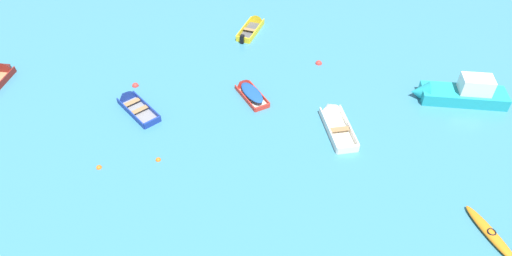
{
  "coord_description": "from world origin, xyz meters",
  "views": [
    {
      "loc": [
        -2.91,
        -0.99,
        18.34
      ],
      "look_at": [
        0.0,
        18.92,
        0.15
      ],
      "focal_mm": 31.26,
      "sensor_mm": 36.0,
      "label": 1
    }
  ],
  "objects_px": {
    "mooring_buoy_between_boats_left": "(158,160)",
    "rowboat_white_far_left": "(333,117)",
    "mooring_buoy_trailing": "(135,86)",
    "rowboat_deep_blue_far_right": "(131,102)",
    "motor_launch_turquoise_back_row_left": "(458,93)",
    "rowboat_yellow_foreground_center": "(254,25)",
    "mooring_buoy_between_boats_right": "(319,64)",
    "kayak_orange_cluster_outer": "(491,234)",
    "rowboat_red_back_row_center": "(248,90)",
    "mooring_buoy_midfield": "(99,168)",
    "rowboat_maroon_center": "(0,75)"
  },
  "relations": [
    {
      "from": "rowboat_red_back_row_center",
      "to": "mooring_buoy_trailing",
      "type": "xyz_separation_m",
      "value": [
        -7.56,
        1.94,
        -0.26
      ]
    },
    {
      "from": "kayak_orange_cluster_outer",
      "to": "mooring_buoy_between_boats_left",
      "type": "relative_size",
      "value": 11.73
    },
    {
      "from": "rowboat_white_far_left",
      "to": "rowboat_deep_blue_far_right",
      "type": "relative_size",
      "value": 1.1
    },
    {
      "from": "rowboat_white_far_left",
      "to": "rowboat_red_back_row_center",
      "type": "relative_size",
      "value": 1.25
    },
    {
      "from": "mooring_buoy_between_boats_left",
      "to": "mooring_buoy_midfield",
      "type": "bearing_deg",
      "value": -177.78
    },
    {
      "from": "rowboat_yellow_foreground_center",
      "to": "kayak_orange_cluster_outer",
      "type": "xyz_separation_m",
      "value": [
        8.46,
        -21.58,
        -0.04
      ]
    },
    {
      "from": "mooring_buoy_trailing",
      "to": "rowboat_deep_blue_far_right",
      "type": "bearing_deg",
      "value": -94.52
    },
    {
      "from": "rowboat_white_far_left",
      "to": "mooring_buoy_trailing",
      "type": "relative_size",
      "value": 9.67
    },
    {
      "from": "rowboat_yellow_foreground_center",
      "to": "mooring_buoy_between_boats_left",
      "type": "distance_m",
      "value": 16.01
    },
    {
      "from": "kayak_orange_cluster_outer",
      "to": "rowboat_yellow_foreground_center",
      "type": "bearing_deg",
      "value": 111.4
    },
    {
      "from": "mooring_buoy_between_boats_right",
      "to": "motor_launch_turquoise_back_row_left",
      "type": "bearing_deg",
      "value": -34.88
    },
    {
      "from": "rowboat_white_far_left",
      "to": "mooring_buoy_between_boats_left",
      "type": "relative_size",
      "value": 14.04
    },
    {
      "from": "rowboat_white_far_left",
      "to": "rowboat_yellow_foreground_center",
      "type": "bearing_deg",
      "value": 104.94
    },
    {
      "from": "rowboat_white_far_left",
      "to": "mooring_buoy_midfield",
      "type": "relative_size",
      "value": 13.62
    },
    {
      "from": "motor_launch_turquoise_back_row_left",
      "to": "mooring_buoy_trailing",
      "type": "bearing_deg",
      "value": 167.5
    },
    {
      "from": "rowboat_yellow_foreground_center",
      "to": "mooring_buoy_between_boats_right",
      "type": "height_order",
      "value": "rowboat_yellow_foreground_center"
    },
    {
      "from": "mooring_buoy_midfield",
      "to": "mooring_buoy_between_boats_left",
      "type": "relative_size",
      "value": 1.03
    },
    {
      "from": "rowboat_maroon_center",
      "to": "kayak_orange_cluster_outer",
      "type": "xyz_separation_m",
      "value": [
        27.05,
        -17.17,
        -0.04
      ]
    },
    {
      "from": "mooring_buoy_between_boats_right",
      "to": "mooring_buoy_midfield",
      "type": "bearing_deg",
      "value": -150.55
    },
    {
      "from": "rowboat_red_back_row_center",
      "to": "mooring_buoy_between_boats_right",
      "type": "height_order",
      "value": "rowboat_red_back_row_center"
    },
    {
      "from": "mooring_buoy_between_boats_left",
      "to": "rowboat_white_far_left",
      "type": "bearing_deg",
      "value": 10.16
    },
    {
      "from": "kayak_orange_cluster_outer",
      "to": "rowboat_red_back_row_center",
      "type": "relative_size",
      "value": 1.05
    },
    {
      "from": "rowboat_white_far_left",
      "to": "mooring_buoy_between_boats_right",
      "type": "height_order",
      "value": "rowboat_white_far_left"
    },
    {
      "from": "rowboat_white_far_left",
      "to": "rowboat_red_back_row_center",
      "type": "bearing_deg",
      "value": 144.51
    },
    {
      "from": "rowboat_white_far_left",
      "to": "mooring_buoy_between_boats_left",
      "type": "bearing_deg",
      "value": -169.84
    },
    {
      "from": "rowboat_deep_blue_far_right",
      "to": "mooring_buoy_trailing",
      "type": "height_order",
      "value": "rowboat_deep_blue_far_right"
    },
    {
      "from": "rowboat_deep_blue_far_right",
      "to": "rowboat_red_back_row_center",
      "type": "bearing_deg",
      "value": 0.55
    },
    {
      "from": "rowboat_white_far_left",
      "to": "rowboat_deep_blue_far_right",
      "type": "bearing_deg",
      "value": 164.84
    },
    {
      "from": "rowboat_yellow_foreground_center",
      "to": "mooring_buoy_between_boats_left",
      "type": "bearing_deg",
      "value": -118.04
    },
    {
      "from": "rowboat_yellow_foreground_center",
      "to": "rowboat_red_back_row_center",
      "type": "distance_m",
      "value": 8.86
    },
    {
      "from": "mooring_buoy_between_boats_left",
      "to": "mooring_buoy_trailing",
      "type": "bearing_deg",
      "value": 102.8
    },
    {
      "from": "rowboat_maroon_center",
      "to": "rowboat_white_far_left",
      "type": "relative_size",
      "value": 1.07
    },
    {
      "from": "mooring_buoy_midfield",
      "to": "mooring_buoy_trailing",
      "type": "relative_size",
      "value": 0.71
    },
    {
      "from": "mooring_buoy_between_boats_right",
      "to": "rowboat_red_back_row_center",
      "type": "bearing_deg",
      "value": -153.64
    },
    {
      "from": "mooring_buoy_midfield",
      "to": "mooring_buoy_between_boats_right",
      "type": "relative_size",
      "value": 0.66
    },
    {
      "from": "rowboat_yellow_foreground_center",
      "to": "rowboat_red_back_row_center",
      "type": "relative_size",
      "value": 1.14
    },
    {
      "from": "mooring_buoy_between_boats_left",
      "to": "mooring_buoy_trailing",
      "type": "distance_m",
      "value": 7.55
    },
    {
      "from": "motor_launch_turquoise_back_row_left",
      "to": "rowboat_white_far_left",
      "type": "height_order",
      "value": "motor_launch_turquoise_back_row_left"
    },
    {
      "from": "rowboat_red_back_row_center",
      "to": "rowboat_deep_blue_far_right",
      "type": "xyz_separation_m",
      "value": [
        -7.71,
        -0.07,
        -0.07
      ]
    },
    {
      "from": "rowboat_red_back_row_center",
      "to": "mooring_buoy_between_boats_right",
      "type": "distance_m",
      "value": 6.22
    },
    {
      "from": "rowboat_yellow_foreground_center",
      "to": "mooring_buoy_trailing",
      "type": "height_order",
      "value": "rowboat_yellow_foreground_center"
    },
    {
      "from": "rowboat_maroon_center",
      "to": "rowboat_red_back_row_center",
      "type": "distance_m",
      "value": 17.48
    },
    {
      "from": "rowboat_maroon_center",
      "to": "rowboat_white_far_left",
      "type": "bearing_deg",
      "value": -19.61
    },
    {
      "from": "kayak_orange_cluster_outer",
      "to": "mooring_buoy_trailing",
      "type": "xyz_separation_m",
      "value": [
        -17.66,
        14.81,
        -0.16
      ]
    },
    {
      "from": "rowboat_maroon_center",
      "to": "rowboat_white_far_left",
      "type": "xyz_separation_m",
      "value": [
        21.85,
        -7.78,
        0.01
      ]
    },
    {
      "from": "rowboat_deep_blue_far_right",
      "to": "kayak_orange_cluster_outer",
      "type": "bearing_deg",
      "value": -35.7
    },
    {
      "from": "rowboat_maroon_center",
      "to": "rowboat_red_back_row_center",
      "type": "xyz_separation_m",
      "value": [
        16.95,
        -4.29,
        0.05
      ]
    },
    {
      "from": "kayak_orange_cluster_outer",
      "to": "mooring_buoy_between_boats_right",
      "type": "xyz_separation_m",
      "value": [
        -4.53,
        15.64,
        -0.16
      ]
    },
    {
      "from": "rowboat_yellow_foreground_center",
      "to": "rowboat_white_far_left",
      "type": "relative_size",
      "value": 0.91
    },
    {
      "from": "kayak_orange_cluster_outer",
      "to": "mooring_buoy_between_boats_left",
      "type": "height_order",
      "value": "kayak_orange_cluster_outer"
    }
  ]
}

